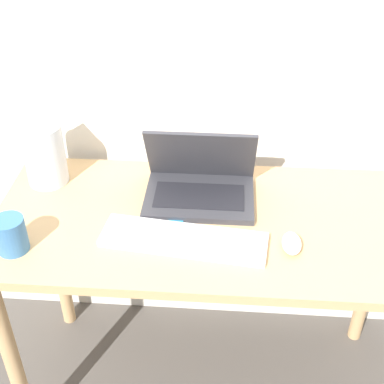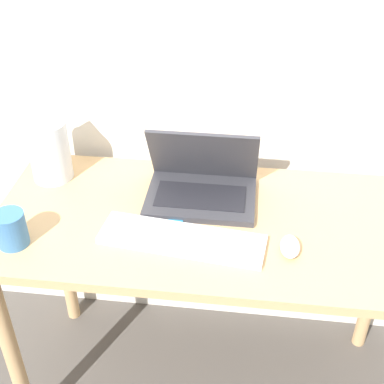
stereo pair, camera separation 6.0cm
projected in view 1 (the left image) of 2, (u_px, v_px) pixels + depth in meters
The scene contains 8 objects.
wall_back at pixel (220, 17), 1.59m from camera, with size 6.00×0.05×2.50m.
desk at pixel (210, 247), 1.64m from camera, with size 1.29×0.60×0.77m.
laptop at pixel (200, 182), 1.64m from camera, with size 0.33×0.24×0.23m.
keyboard at pixel (184, 239), 1.49m from camera, with size 0.47×0.18×0.02m.
mouse at pixel (292, 243), 1.46m from camera, with size 0.05×0.09×0.03m.
vase at pixel (43, 143), 1.66m from camera, with size 0.13×0.13×0.29m.
mp3_player at pixel (176, 222), 1.56m from camera, with size 0.04×0.06×0.01m.
mug at pixel (11, 235), 1.44m from camera, with size 0.09×0.09×0.10m.
Camera 1 is at (0.04, -0.93, 1.75)m, focal length 50.00 mm.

